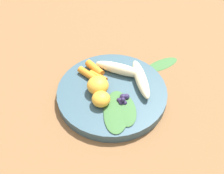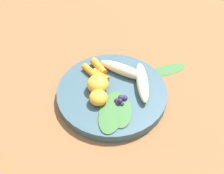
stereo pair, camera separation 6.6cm
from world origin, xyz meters
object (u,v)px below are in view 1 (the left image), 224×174
Objects in this scene: bowl at (112,93)px; banana_peeled_left at (122,69)px; banana_peeled_right at (141,79)px; orange_segment_near at (101,99)px; kale_leaf_stray at (162,64)px.

banana_peeled_left is at bearing -3.62° from bowl.
banana_peeled_left is 1.00× the size of banana_peeled_right.
bowl is at bearing 98.76° from banana_peeled_right.
banana_peeled_left is at bearing 44.42° from banana_peeled_right.
bowl is 6.27× the size of orange_segment_near.
banana_peeled_left is at bearing -6.73° from orange_segment_near.
banana_peeled_right is 3.09× the size of orange_segment_near.
banana_peeled_left reaches higher than bowl.
kale_leaf_stray is at bearing -26.28° from orange_segment_near.
kale_leaf_stray is at bearing -131.72° from banana_peeled_left.
banana_peeled_left reaches higher than kale_leaf_stray.
bowl is at bearing -170.21° from kale_leaf_stray.
banana_peeled_left and banana_peeled_right have the same top height.
banana_peeled_right is 1.27× the size of kale_leaf_stray.
orange_segment_near is at bearing 84.61° from banana_peeled_left.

